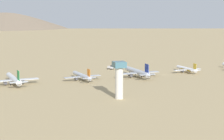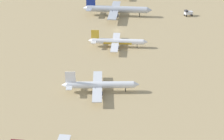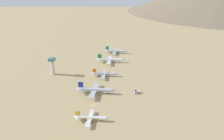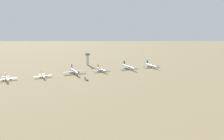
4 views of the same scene
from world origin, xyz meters
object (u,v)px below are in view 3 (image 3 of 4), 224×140
object	(u,v)px
parked_jet_6	(110,60)
service_truck	(137,92)
parked_jet_4	(95,90)
parked_jet_7	(116,51)
parked_jet_5	(105,74)
control_tower	(52,65)
parked_jet_3	(91,118)

from	to	relation	value
parked_jet_6	service_truck	distance (m)	98.62
parked_jet_4	parked_jet_7	xyz separation A→B (m)	(-1.19, 139.13, -0.44)
parked_jet_4	service_truck	xyz separation A→B (m)	(44.22, 7.69, -2.15)
parked_jet_5	parked_jet_7	distance (m)	94.72
parked_jet_5	control_tower	xyz separation A→B (m)	(-67.23, -6.37, 9.45)
parked_jet_4	parked_jet_6	xyz separation A→B (m)	(-2.06, 94.75, -0.06)
parked_jet_3	parked_jet_7	xyz separation A→B (m)	(-9.80, 186.86, 0.79)
parked_jet_7	service_truck	xyz separation A→B (m)	(45.41, -131.44, -1.71)
service_truck	parked_jet_7	bearing A→B (deg)	109.06
parked_jet_4	control_tower	bearing A→B (deg)	150.32
service_truck	parked_jet_5	bearing A→B (deg)	139.99
control_tower	parked_jet_5	bearing A→B (deg)	5.41
parked_jet_4	parked_jet_6	distance (m)	94.77
parked_jet_6	control_tower	world-z (taller)	control_tower
parked_jet_4	service_truck	size ratio (longest dim) A/B	7.66
parked_jet_7	service_truck	distance (m)	139.07
parked_jet_4	parked_jet_7	world-z (taller)	parked_jet_4
parked_jet_5	service_truck	xyz separation A→B (m)	(43.77, -36.74, -1.38)
parked_jet_3	parked_jet_6	distance (m)	142.88
parked_jet_6	control_tower	xyz separation A→B (m)	(-64.72, -56.69, 8.73)
parked_jet_4	parked_jet_6	world-z (taller)	parked_jet_4
parked_jet_6	parked_jet_7	world-z (taller)	parked_jet_6
parked_jet_4	parked_jet_5	distance (m)	44.44
parked_jet_4	service_truck	distance (m)	44.94
parked_jet_6	service_truck	size ratio (longest dim) A/B	7.54
parked_jet_3	parked_jet_4	size ratio (longest dim) A/B	0.72
parked_jet_5	control_tower	distance (m)	68.19
parked_jet_3	parked_jet_5	size ratio (longest dim) A/B	0.88
parked_jet_3	parked_jet_6	size ratio (longest dim) A/B	0.73
parked_jet_4	service_truck	bearing A→B (deg)	9.87
parked_jet_3	parked_jet_5	world-z (taller)	parked_jet_5
parked_jet_6	service_truck	xyz separation A→B (m)	(46.28, -87.06, -2.09)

